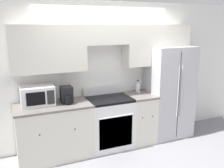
# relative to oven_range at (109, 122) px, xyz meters

# --- Properties ---
(ground_plane) EXTENTS (12.00, 12.00, 0.00)m
(ground_plane) POSITION_rel_oven_range_xyz_m (0.06, -0.31, -0.47)
(ground_plane) COLOR gray
(wall_back) EXTENTS (8.00, 0.39, 2.60)m
(wall_back) POSITION_rel_oven_range_xyz_m (0.06, 0.28, 1.03)
(wall_back) COLOR white
(wall_back) RESTS_ON ground_plane
(lower_cabinets_left) EXTENTS (1.23, 0.64, 0.92)m
(lower_cabinets_left) POSITION_rel_oven_range_xyz_m (-0.99, -0.00, -0.00)
(lower_cabinets_left) COLOR silver
(lower_cabinets_left) RESTS_ON ground_plane
(lower_cabinets_right) EXTENTS (0.49, 0.64, 0.92)m
(lower_cabinets_right) POSITION_rel_oven_range_xyz_m (0.62, -0.00, -0.00)
(lower_cabinets_right) COLOR silver
(lower_cabinets_right) RESTS_ON ground_plane
(oven_range) EXTENTS (0.77, 0.65, 1.08)m
(oven_range) POSITION_rel_oven_range_xyz_m (0.00, 0.00, 0.00)
(oven_range) COLOR white
(oven_range) RESTS_ON ground_plane
(refrigerator) EXTENTS (0.85, 0.81, 1.79)m
(refrigerator) POSITION_rel_oven_range_xyz_m (1.28, 0.08, 0.43)
(refrigerator) COLOR #B7B7BC
(refrigerator) RESTS_ON ground_plane
(microwave) EXTENTS (0.52, 0.37, 0.32)m
(microwave) POSITION_rel_oven_range_xyz_m (-1.21, 0.09, 0.61)
(microwave) COLOR white
(microwave) RESTS_ON lower_cabinets_left
(bottle) EXTENTS (0.08, 0.08, 0.23)m
(bottle) POSITION_rel_oven_range_xyz_m (0.67, 0.17, 0.55)
(bottle) COLOR silver
(bottle) RESTS_ON lower_cabinets_right
(electric_kettle) EXTENTS (0.19, 0.26, 0.28)m
(electric_kettle) POSITION_rel_oven_range_xyz_m (-0.75, 0.02, 0.58)
(electric_kettle) COLOR black
(electric_kettle) RESTS_ON lower_cabinets_left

